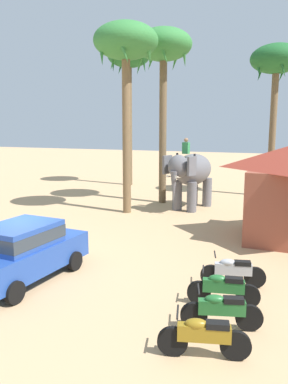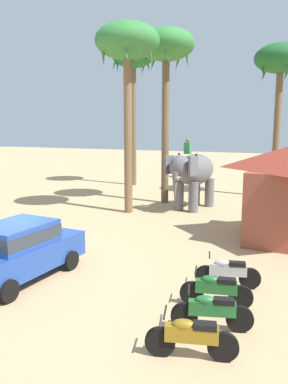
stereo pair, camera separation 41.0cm
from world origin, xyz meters
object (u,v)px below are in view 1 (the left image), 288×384
Objects in this scene: motorcycle_fourth_in_row at (233,271)px; palm_tree_near_hut at (126,48)px; motorcycle_mid_row at (223,288)px; motorcycle_second_in_row at (221,310)px; palm_tree_far_back at (163,51)px; motorcycle_nearest_camera at (204,336)px; palm_tree_behind_elephant at (129,61)px; palm_tree_left_of_road at (276,64)px; elephant_with_mahout at (191,173)px; car_sedan_foreground at (23,250)px.

palm_tree_near_hut reaches higher than motorcycle_fourth_in_row.
motorcycle_mid_row is at bearing -51.54° from palm_tree_near_hut.
motorcycle_second_in_row is 0.18× the size of palm_tree_far_back.
motorcycle_nearest_camera is 24.38m from palm_tree_behind_elephant.
motorcycle_mid_row is 18.32m from palm_tree_left_of_road.
palm_tree_far_back is (-2.03, 1.03, 6.63)m from elephant_with_mahout.
palm_tree_far_back is (-6.09, 10.59, 8.15)m from motorcycle_fourth_in_row.
motorcycle_nearest_camera is 0.18× the size of palm_tree_left_of_road.
car_sedan_foreground is 0.44× the size of palm_tree_near_hut.
palm_tree_far_back is at bearing 115.79° from motorcycle_second_in_row.
elephant_with_mahout is at bearing -26.86° from palm_tree_far_back.
car_sedan_foreground is 2.36× the size of motorcycle_fourth_in_row.
palm_tree_far_back is at bearing -140.07° from palm_tree_left_of_road.
motorcycle_mid_row is (-0.20, 1.15, 0.00)m from motorcycle_second_in_row.
palm_tree_behind_elephant is (-5.31, 18.24, 8.35)m from car_sedan_foreground.
elephant_with_mahout is 2.29× the size of motorcycle_second_in_row.
motorcycle_nearest_camera is 1.00× the size of motorcycle_fourth_in_row.
palm_tree_left_of_road is (-0.63, 17.72, 7.79)m from motorcycle_second_in_row.
car_sedan_foreground is at bearing -82.66° from palm_tree_near_hut.
motorcycle_mid_row is 15.62m from palm_tree_far_back.
palm_tree_near_hut reaches higher than palm_tree_left_of_road.
palm_tree_behind_elephant is (-10.96, 17.53, 8.81)m from motorcycle_mid_row.
palm_tree_left_of_road is at bearing 51.10° from palm_tree_near_hut.
motorcycle_fourth_in_row is at bearing 94.46° from motorcycle_second_in_row.
palm_tree_near_hut is 0.96× the size of palm_tree_far_back.
car_sedan_foreground is at bearing -73.77° from palm_tree_behind_elephant.
car_sedan_foreground is 6.01m from motorcycle_fourth_in_row.
elephant_with_mahout is 0.38× the size of palm_tree_behind_elephant.
elephant_with_mahout is at bearing 109.55° from motorcycle_second_in_row.
palm_tree_far_back is at bearing 76.63° from palm_tree_near_hut.
palm_tree_near_hut is (-6.96, 10.96, 7.81)m from motorcycle_nearest_camera.
motorcycle_second_in_row is 0.99× the size of motorcycle_fourth_in_row.
motorcycle_mid_row is 0.19× the size of palm_tree_left_of_road.
car_sedan_foreground is 0.44× the size of palm_tree_left_of_road.
motorcycle_fourth_in_row is at bearing -56.01° from palm_tree_behind_elephant.
elephant_with_mahout is 11.66m from motorcycle_mid_row.
palm_tree_far_back is (-6.19, 14.18, 8.15)m from motorcycle_nearest_camera.
motorcycle_second_in_row is at bearing -85.54° from motorcycle_fourth_in_row.
motorcycle_nearest_camera is 2.33m from motorcycle_mid_row.
palm_tree_near_hut is 1.00× the size of palm_tree_left_of_road.
motorcycle_mid_row is (-0.11, 2.33, 0.00)m from motorcycle_nearest_camera.
motorcycle_second_in_row is 1.16m from motorcycle_mid_row.
motorcycle_mid_row is (5.65, 0.71, -0.46)m from car_sedan_foreground.
palm_tree_left_of_road is at bearing 91.51° from motorcycle_mid_row.
motorcycle_second_in_row is (4.25, -11.97, -1.53)m from elephant_with_mahout.
palm_tree_far_back reaches higher than car_sedan_foreground.
motorcycle_mid_row is at bearing -57.99° from palm_tree_behind_elephant.
elephant_with_mahout is 9.25m from palm_tree_left_of_road.
motorcycle_fourth_in_row is 0.17× the size of palm_tree_behind_elephant.
motorcycle_second_in_row is 0.18× the size of palm_tree_left_of_road.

